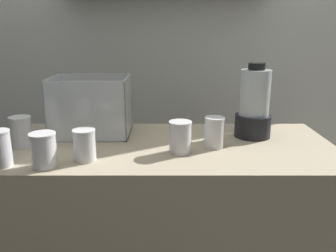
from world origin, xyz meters
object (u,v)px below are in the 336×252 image
Objects in this scene: juice_cup_carrot_left at (0,150)px; juice_cup_mango_rightmost at (214,134)px; blender_pitcher at (254,106)px; juice_cup_beet_far_right at (180,139)px; juice_cup_pomegranate_right at (85,146)px; juice_cup_pomegranate_middle at (44,152)px; juice_cup_orange_far_left at (21,133)px; carrot_display_bin at (92,116)px.

juice_cup_mango_rightmost is (0.78, 0.20, -0.00)m from juice_cup_carrot_left.
blender_pitcher reaches higher than juice_cup_carrot_left.
juice_cup_beet_far_right is 0.16m from juice_cup_mango_rightmost.
juice_cup_pomegranate_middle is at bearing -153.80° from juice_cup_pomegranate_right.
blender_pitcher is 2.79× the size of juice_cup_pomegranate_right.
juice_cup_beet_far_right is at bearing 16.50° from juice_cup_pomegranate_middle.
juice_cup_carrot_left reaches higher than juice_cup_pomegranate_right.
blender_pitcher is 2.65× the size of juice_cup_pomegranate_middle.
juice_cup_carrot_left is at bearing -165.60° from juice_cup_mango_rightmost.
blender_pitcher is 0.26m from juice_cup_mango_rightmost.
juice_cup_carrot_left is at bearing -168.09° from juice_cup_beet_far_right.
juice_cup_carrot_left is 0.65m from juice_cup_beet_far_right.
juice_cup_beet_far_right is at bearing -6.84° from juice_cup_orange_far_left.
juice_cup_pomegranate_right is (0.30, -0.16, -0.00)m from juice_cup_orange_far_left.
juice_cup_carrot_left is 0.29m from juice_cup_pomegranate_right.
blender_pitcher reaches higher than juice_cup_pomegranate_middle.
juice_cup_mango_rightmost is (0.14, 0.07, 0.00)m from juice_cup_beet_far_right.
carrot_display_bin is at bearing 97.45° from juice_cup_pomegranate_right.
juice_cup_orange_far_left is at bearing -146.61° from carrot_display_bin.
juice_cup_orange_far_left is (-0.99, -0.13, -0.08)m from blender_pitcher.
carrot_display_bin is 2.70× the size of juice_cup_mango_rightmost.
carrot_display_bin is 2.73× the size of juice_cup_orange_far_left.
juice_cup_orange_far_left reaches higher than juice_cup_pomegranate_middle.
juice_cup_pomegranate_right is 0.93× the size of juice_cup_mango_rightmost.
juice_cup_carrot_left reaches higher than juice_cup_mango_rightmost.
juice_cup_pomegranate_right is at bearing -167.30° from juice_cup_beet_far_right.
juice_cup_pomegranate_right is at bearing -156.94° from blender_pitcher.
juice_cup_mango_rightmost is at bearing -142.50° from blender_pitcher.
juice_cup_carrot_left is at bearing -169.07° from juice_cup_pomegranate_right.
blender_pitcher is at bearing 23.06° from juice_cup_pomegranate_right.
juice_cup_pomegranate_middle is 1.05× the size of juice_cup_pomegranate_right.
juice_cup_mango_rightmost is at bearing -18.61° from carrot_display_bin.
blender_pitcher is 2.63× the size of juice_cup_orange_far_left.
carrot_display_bin is 2.75× the size of juice_cup_pomegranate_middle.
juice_cup_orange_far_left is 0.34m from juice_cup_pomegranate_right.
juice_cup_pomegranate_middle is at bearing -161.52° from juice_cup_mango_rightmost.
carrot_display_bin is 0.57m from juice_cup_mango_rightmost.
blender_pitcher is at bearing 23.56° from juice_cup_pomegranate_middle.
juice_cup_carrot_left is (0.01, -0.21, 0.00)m from juice_cup_orange_far_left.
juice_cup_pomegranate_middle is at bearing -2.88° from juice_cup_carrot_left.
juice_cup_orange_far_left is 0.80m from juice_cup_mango_rightmost.
juice_cup_mango_rightmost is at bearing 14.40° from juice_cup_carrot_left.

